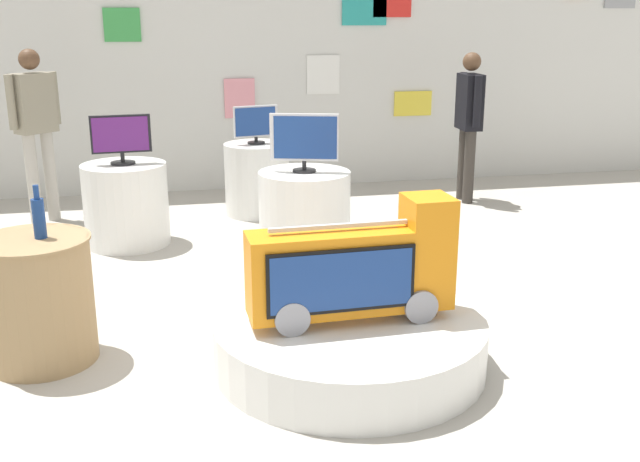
% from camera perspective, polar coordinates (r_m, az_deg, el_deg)
% --- Properties ---
extents(ground_plane, '(30.00, 30.00, 0.00)m').
position_cam_1_polar(ground_plane, '(4.83, -3.23, -8.75)').
color(ground_plane, '#B2ADA3').
extents(back_wall_display, '(12.80, 0.13, 2.98)m').
position_cam_1_polar(back_wall_display, '(8.91, -7.80, 12.68)').
color(back_wall_display, silver).
rests_on(back_wall_display, ground).
extents(main_display_pedestal, '(1.63, 1.63, 0.30)m').
position_cam_1_polar(main_display_pedestal, '(4.51, 2.29, -8.52)').
color(main_display_pedestal, silver).
rests_on(main_display_pedestal, ground).
extents(novelty_firetruck_tv, '(1.22, 0.38, 0.72)m').
position_cam_1_polar(novelty_firetruck_tv, '(4.34, 2.68, -3.11)').
color(novelty_firetruck_tv, gray).
rests_on(novelty_firetruck_tv, main_display_pedestal).
extents(display_pedestal_left_rear, '(0.68, 0.68, 0.75)m').
position_cam_1_polar(display_pedestal_left_rear, '(7.84, -4.85, 4.00)').
color(display_pedestal_left_rear, silver).
rests_on(display_pedestal_left_rear, ground).
extents(tv_on_left_rear, '(0.47, 0.18, 0.39)m').
position_cam_1_polar(tv_on_left_rear, '(7.73, -4.96, 8.24)').
color(tv_on_left_rear, black).
rests_on(tv_on_left_rear, display_pedestal_left_rear).
extents(display_pedestal_right_rear, '(0.76, 0.76, 0.75)m').
position_cam_1_polar(display_pedestal_right_rear, '(6.99, -14.65, 1.99)').
color(display_pedestal_right_rear, silver).
rests_on(display_pedestal_right_rear, ground).
extents(tv_on_right_rear, '(0.52, 0.22, 0.44)m').
position_cam_1_polar(tv_on_right_rear, '(6.86, -15.03, 6.96)').
color(tv_on_right_rear, black).
rests_on(tv_on_right_rear, display_pedestal_right_rear).
extents(display_pedestal_far_right, '(0.79, 0.79, 0.75)m').
position_cam_1_polar(display_pedestal_far_right, '(6.43, -1.19, 1.31)').
color(display_pedestal_far_right, silver).
rests_on(display_pedestal_far_right, ground).
extents(tv_on_far_right, '(0.57, 0.20, 0.49)m').
position_cam_1_polar(tv_on_far_right, '(6.29, -1.21, 7.00)').
color(tv_on_far_right, black).
rests_on(tv_on_far_right, display_pedestal_far_right).
extents(side_table_round, '(0.68, 0.68, 0.78)m').
position_cam_1_polar(side_table_round, '(4.79, -20.83, -4.90)').
color(side_table_round, '#9E7F56').
rests_on(side_table_round, ground).
extents(bottle_on_side_table, '(0.07, 0.07, 0.32)m').
position_cam_1_polar(bottle_on_side_table, '(4.63, -20.77, 1.02)').
color(bottle_on_side_table, navy).
rests_on(bottle_on_side_table, side_table_round).
extents(shopper_browsing_near_truck, '(0.22, 0.56, 1.64)m').
position_cam_1_polar(shopper_browsing_near_truck, '(8.42, 11.35, 8.66)').
color(shopper_browsing_near_truck, '#38332D').
rests_on(shopper_browsing_near_truck, ground).
extents(shopper_browsing_rear, '(0.44, 0.40, 1.72)m').
position_cam_1_polar(shopper_browsing_rear, '(7.89, -20.97, 7.78)').
color(shopper_browsing_rear, '#B2ADA3').
rests_on(shopper_browsing_rear, ground).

